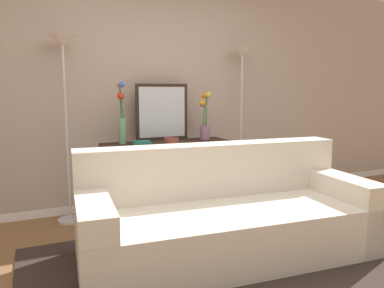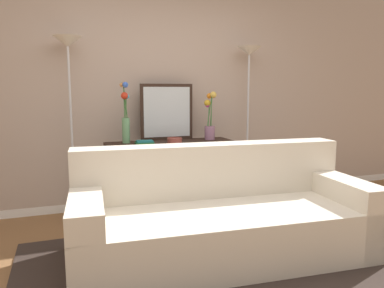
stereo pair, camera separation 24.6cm
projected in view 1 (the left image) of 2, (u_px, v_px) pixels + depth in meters
The scene contains 13 objects.
ground_plane at pixel (236, 280), 2.65m from camera, with size 16.00×16.00×0.02m, color brown.
back_wall at pixel (150, 92), 4.28m from camera, with size 12.00×0.15×2.67m.
area_rug at pixel (235, 260), 2.93m from camera, with size 3.22×1.81×0.01m.
couch at pixel (226, 217), 3.04m from camera, with size 2.44×1.15×0.88m.
console_table at pixel (166, 163), 4.08m from camera, with size 1.40×0.36×0.79m.
floor_lamp_left at pixel (64, 77), 3.62m from camera, with size 0.28×0.28×1.88m.
floor_lamp_right at pixel (242, 81), 4.43m from camera, with size 0.28×0.28×1.86m.
wall_mirror at pixel (162, 112), 4.14m from camera, with size 0.61×0.02×0.63m.
vase_tall_flowers at pixel (122, 118), 3.84m from camera, with size 0.10×0.11×0.65m.
vase_short_flowers at pixel (205, 119), 4.21m from camera, with size 0.13×0.13×0.55m.
fruit_bowl at pixel (171, 140), 3.95m from camera, with size 0.16×0.16×0.05m.
book_stack at pixel (142, 143), 3.83m from camera, with size 0.20×0.14×0.04m.
book_row_under_console at pixel (131, 211), 3.98m from camera, with size 0.34×0.18×0.12m.
Camera 1 is at (-1.29, -2.14, 1.34)m, focal length 34.39 mm.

